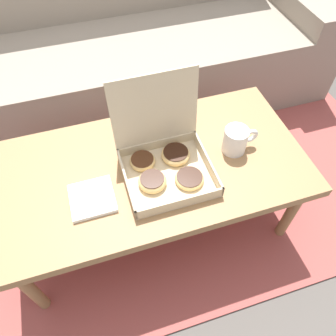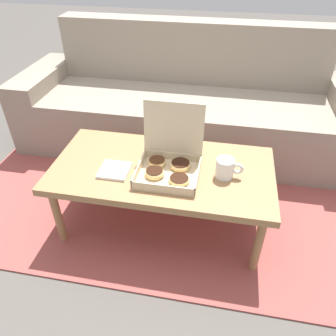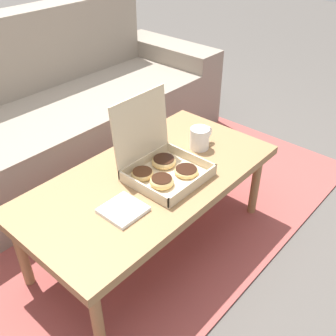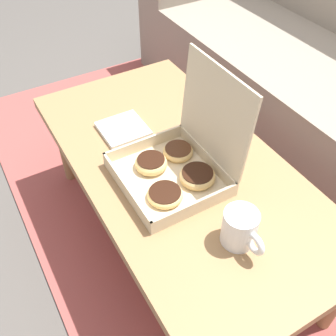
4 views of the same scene
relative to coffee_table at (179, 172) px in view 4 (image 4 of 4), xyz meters
name	(u,v)px [view 4 (image 4 of 4)]	position (x,y,z in m)	size (l,w,h in m)	color
ground_plane	(209,224)	(0.00, 0.15, -0.38)	(12.00, 12.00, 0.00)	#514C47
area_rug	(265,196)	(0.00, 0.45, -0.38)	(2.69, 1.91, 0.01)	#994742
coffee_table	(179,172)	(0.00, 0.00, 0.00)	(1.19, 0.61, 0.42)	#997047
pastry_box	(180,162)	(0.04, -0.03, 0.10)	(0.32, 0.32, 0.34)	beige
coffee_mug	(240,229)	(0.34, -0.02, 0.09)	(0.14, 0.09, 0.11)	white
napkin_stack	(123,129)	(-0.24, -0.09, 0.05)	(0.15, 0.15, 0.02)	white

